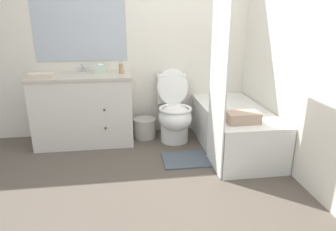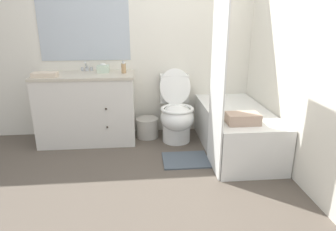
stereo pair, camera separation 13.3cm
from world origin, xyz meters
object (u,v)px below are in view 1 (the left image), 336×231
(wastebasket, at_px, (145,128))
(bath_towel_folded, at_px, (243,117))
(bathtub, at_px, (234,128))
(toilet, at_px, (174,114))
(sink_faucet, at_px, (83,69))
(tissue_box, at_px, (100,69))
(bath_mat, at_px, (186,160))
(vanity_cabinet, at_px, (84,109))
(soap_dispenser, at_px, (121,68))
(hand_towel_folded, at_px, (41,76))

(wastebasket, relative_size, bath_towel_folded, 0.90)
(bathtub, relative_size, wastebasket, 4.95)
(toilet, xyz_separation_m, bathtub, (0.64, -0.34, -0.10))
(sink_faucet, height_order, wastebasket, sink_faucet)
(wastebasket, xyz_separation_m, tissue_box, (-0.50, 0.03, 0.75))
(sink_faucet, height_order, toilet, sink_faucet)
(sink_faucet, height_order, bathtub, sink_faucet)
(sink_faucet, height_order, bath_mat, sink_faucet)
(vanity_cabinet, xyz_separation_m, tissue_box, (0.21, 0.08, 0.45))
(bath_towel_folded, bearing_deg, soap_dispenser, 142.43)
(vanity_cabinet, relative_size, tissue_box, 8.19)
(wastebasket, distance_m, bath_mat, 0.82)
(tissue_box, relative_size, bath_towel_folded, 0.45)
(wastebasket, height_order, bath_towel_folded, bath_towel_folded)
(sink_faucet, relative_size, hand_towel_folded, 0.53)
(vanity_cabinet, distance_m, bath_mat, 1.35)
(wastebasket, bearing_deg, bath_towel_folded, -45.93)
(hand_towel_folded, xyz_separation_m, bath_mat, (1.50, -0.51, -0.85))
(bathtub, distance_m, hand_towel_folded, 2.20)
(bath_towel_folded, bearing_deg, bathtub, 78.71)
(toilet, xyz_separation_m, hand_towel_folded, (-1.46, -0.06, 0.51))
(sink_faucet, bearing_deg, soap_dispenser, -21.99)
(vanity_cabinet, bearing_deg, soap_dispenser, 1.06)
(vanity_cabinet, bearing_deg, hand_towel_folded, -159.00)
(tissue_box, distance_m, hand_towel_folded, 0.65)
(vanity_cabinet, height_order, bath_towel_folded, vanity_cabinet)
(hand_towel_folded, xyz_separation_m, bath_towel_folded, (2.01, -0.73, -0.32))
(toilet, xyz_separation_m, bath_mat, (0.03, -0.57, -0.33))
(bathtub, height_order, soap_dispenser, soap_dispenser)
(sink_faucet, height_order, bath_towel_folded, sink_faucet)
(hand_towel_folded, height_order, bath_towel_folded, hand_towel_folded)
(vanity_cabinet, bearing_deg, bath_mat, -31.11)
(bathtub, bearing_deg, hand_towel_folded, 172.40)
(hand_towel_folded, bearing_deg, toilet, 2.38)
(tissue_box, xyz_separation_m, soap_dispenser, (0.24, -0.07, 0.02))
(sink_faucet, relative_size, bathtub, 0.10)
(hand_towel_folded, bearing_deg, bath_towel_folded, -20.00)
(bathtub, bearing_deg, vanity_cabinet, 165.77)
(soap_dispenser, height_order, hand_towel_folded, soap_dispenser)
(wastebasket, bearing_deg, toilet, -21.28)
(toilet, distance_m, soap_dispenser, 0.83)
(bathtub, distance_m, wastebasket, 1.11)
(bath_towel_folded, distance_m, bath_mat, 0.77)
(bath_mat, bearing_deg, vanity_cabinet, 148.89)
(sink_faucet, relative_size, bath_mat, 0.29)
(sink_faucet, distance_m, soap_dispenser, 0.49)
(tissue_box, height_order, bath_mat, tissue_box)
(bathtub, distance_m, bath_mat, 0.69)
(tissue_box, bearing_deg, bath_mat, -39.84)
(sink_faucet, xyz_separation_m, bath_mat, (1.10, -0.86, -0.86))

